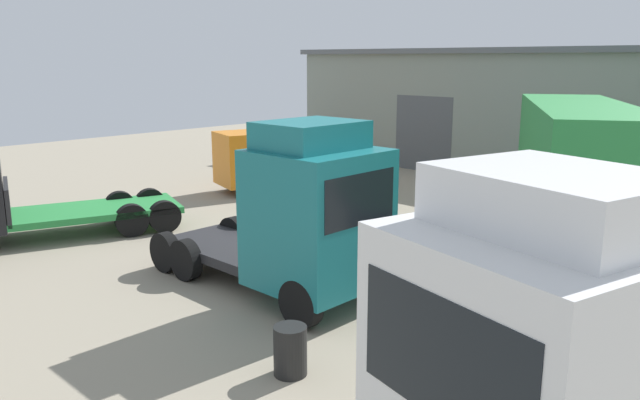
{
  "coord_description": "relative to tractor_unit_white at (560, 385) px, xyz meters",
  "views": [
    {
      "loc": [
        10.95,
        -10.96,
        5.33
      ],
      "look_at": [
        -0.43,
        0.86,
        1.6
      ],
      "focal_mm": 35.0,
      "sensor_mm": 36.0,
      "label": 1
    }
  ],
  "objects": [
    {
      "name": "ground_plane",
      "position": [
        -8.68,
        5.02,
        -2.03
      ],
      "size": [
        60.0,
        60.0,
        0.0
      ],
      "primitive_type": "plane",
      "color": "gray"
    },
    {
      "name": "flatbed_truck_black",
      "position": [
        -16.77,
        0.48,
        -0.72
      ],
      "size": [
        4.54,
        7.32,
        2.7
      ],
      "rotation": [
        0.0,
        0.0,
        -1.91
      ],
      "color": "black",
      "rests_on": "ground_plane"
    },
    {
      "name": "tractor_unit_teal",
      "position": [
        -7.22,
        3.38,
        -0.12
      ],
      "size": [
        6.08,
        2.54,
        4.05
      ],
      "rotation": [
        0.0,
        0.0,
        -0.0
      ],
      "color": "#197075",
      "rests_on": "ground_plane"
    },
    {
      "name": "tractor_unit_white",
      "position": [
        0.0,
        0.0,
        0.0
      ],
      "size": [
        4.03,
        6.99,
        4.32
      ],
      "rotation": [
        0.0,
        0.0,
        -1.82
      ],
      "color": "silver",
      "rests_on": "ground_plane"
    },
    {
      "name": "warehouse_building",
      "position": [
        -8.68,
        22.02,
        0.89
      ],
      "size": [
        28.66,
        6.52,
        5.81
      ],
      "color": "gray",
      "rests_on": "ground_plane"
    },
    {
      "name": "container_trailer_green",
      "position": [
        -4.38,
        11.19,
        0.59
      ],
      "size": [
        6.98,
        9.62,
        4.13
      ],
      "rotation": [
        0.0,
        0.0,
        2.09
      ],
      "color": "#28843D",
      "rests_on": "ground_plane"
    },
    {
      "name": "delivery_van_orange",
      "position": [
        -16.63,
        11.48,
        -0.68
      ],
      "size": [
        3.45,
        5.6,
        2.47
      ],
      "rotation": [
        0.0,
        0.0,
        1.27
      ],
      "color": "orange",
      "rests_on": "ground_plane"
    },
    {
      "name": "oil_drum",
      "position": [
        -4.93,
        0.8,
        -1.59
      ],
      "size": [
        0.58,
        0.58,
        0.88
      ],
      "color": "black",
      "rests_on": "ground_plane"
    }
  ]
}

